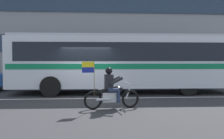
# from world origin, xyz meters

# --- Properties ---
(ground_plane) EXTENTS (60.00, 60.00, 0.00)m
(ground_plane) POSITION_xyz_m (0.00, 0.00, 0.00)
(ground_plane) COLOR #2B2B2D
(sidewalk_curb) EXTENTS (28.00, 3.80, 0.15)m
(sidewalk_curb) POSITION_xyz_m (0.00, 5.10, 0.07)
(sidewalk_curb) COLOR gray
(sidewalk_curb) RESTS_ON ground_plane
(lane_center_stripe) EXTENTS (26.60, 0.14, 0.01)m
(lane_center_stripe) POSITION_xyz_m (0.00, -0.60, 0.00)
(lane_center_stripe) COLOR silver
(lane_center_stripe) RESTS_ON ground_plane
(office_building_facade) EXTENTS (28.00, 0.89, 9.27)m
(office_building_facade) POSITION_xyz_m (0.00, 7.39, 4.64)
(office_building_facade) COLOR gray
(office_building_facade) RESTS_ON ground_plane
(transit_bus) EXTENTS (12.20, 2.81, 3.22)m
(transit_bus) POSITION_xyz_m (1.99, 1.19, 1.88)
(transit_bus) COLOR silver
(transit_bus) RESTS_ON ground_plane
(motorcycle_with_rider) EXTENTS (2.17, 0.72, 1.78)m
(motorcycle_with_rider) POSITION_xyz_m (1.09, -2.90, 0.67)
(motorcycle_with_rider) COLOR black
(motorcycle_with_rider) RESTS_ON ground_plane
(fire_hydrant) EXTENTS (0.22, 0.30, 0.75)m
(fire_hydrant) POSITION_xyz_m (0.57, 3.70, 0.52)
(fire_hydrant) COLOR #4C8C3F
(fire_hydrant) RESTS_ON sidewalk_curb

